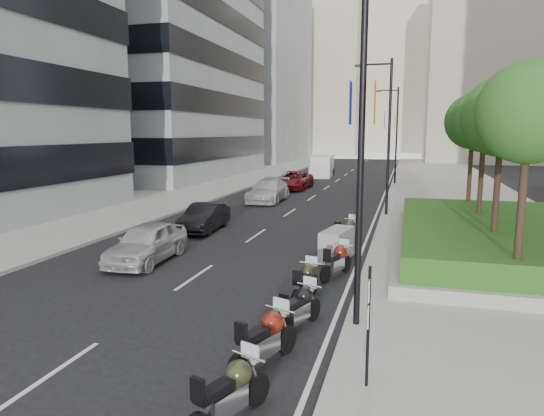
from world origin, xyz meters
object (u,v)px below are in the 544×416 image
at_px(motorcycle_6, 346,233).
at_px(car_a, 147,242).
at_px(motorcycle_4, 337,261).
at_px(car_d, 294,180).
at_px(motorcycle_0, 230,393).
at_px(motorcycle_5, 337,245).
at_px(lamp_post_0, 355,126).
at_px(motorcycle_2, 299,308).
at_px(motorcycle_1, 265,339).
at_px(lamp_post_1, 387,129).
at_px(parking_sign, 368,320).
at_px(car_c, 268,191).
at_px(delivery_van, 322,167).
at_px(motorcycle_3, 305,283).
at_px(car_b, 204,217).
at_px(lamp_post_2, 395,130).

distance_m(motorcycle_6, car_a, 8.31).
distance_m(motorcycle_4, car_d, 25.85).
height_order(motorcycle_0, motorcycle_5, motorcycle_5).
distance_m(lamp_post_0, motorcycle_2, 4.69).
distance_m(motorcycle_1, motorcycle_5, 9.02).
bearing_deg(motorcycle_5, motorcycle_6, 8.68).
relative_size(lamp_post_0, lamp_post_1, 1.00).
bearing_deg(lamp_post_0, parking_sign, -77.67).
relative_size(car_c, delivery_van, 0.96).
xyz_separation_m(parking_sign, car_d, (-8.89, 32.11, -0.68)).
distance_m(motorcycle_0, delivery_van, 46.55).
xyz_separation_m(car_c, delivery_van, (0.39, 20.25, 0.29)).
bearing_deg(car_a, motorcycle_3, -23.81).
xyz_separation_m(car_c, car_d, (0.01, 7.90, -0.01)).
xyz_separation_m(lamp_post_1, car_c, (-8.25, 4.21, -4.27)).
relative_size(parking_sign, car_b, 0.60).
relative_size(lamp_post_1, motorcycle_4, 4.41).
bearing_deg(car_b, car_a, -90.82).
bearing_deg(motorcycle_4, lamp_post_2, 17.27).
height_order(motorcycle_5, car_b, car_b).
xyz_separation_m(motorcycle_0, motorcycle_2, (0.26, 4.28, -0.01)).
height_order(car_c, car_d, car_c).
bearing_deg(motorcycle_4, lamp_post_1, 14.76).
bearing_deg(delivery_van, lamp_post_1, -76.01).
bearing_deg(motorcycle_6, car_c, 50.65).
bearing_deg(car_b, lamp_post_2, 67.86).
bearing_deg(car_b, car_d, 86.12).
relative_size(motorcycle_6, delivery_van, 0.39).
bearing_deg(car_c, car_a, -91.07).
distance_m(motorcycle_5, motorcycle_6, 2.20).
relative_size(car_a, car_b, 1.06).
height_order(lamp_post_1, motorcycle_3, lamp_post_1).
height_order(lamp_post_0, car_d, lamp_post_0).
bearing_deg(motorcycle_1, car_d, 33.05).
relative_size(car_b, car_d, 0.74).
distance_m(car_c, delivery_van, 20.25).
bearing_deg(motorcycle_5, car_b, 73.16).
distance_m(lamp_post_2, parking_sign, 38.18).
xyz_separation_m(motorcycle_2, delivery_van, (-6.63, 41.83, 0.52)).
bearing_deg(parking_sign, motorcycle_4, 102.39).
bearing_deg(lamp_post_2, car_c, -120.88).
distance_m(lamp_post_2, delivery_van, 10.92).
bearing_deg(motorcycle_1, car_a, 65.49).
bearing_deg(lamp_post_1, delivery_van, 107.82).
relative_size(car_b, car_c, 0.76).
relative_size(parking_sign, motorcycle_0, 1.22).
distance_m(motorcycle_4, car_a, 7.29).
bearing_deg(delivery_van, motorcycle_1, -85.59).
xyz_separation_m(lamp_post_1, parking_sign, (0.66, -20.00, -3.61)).
bearing_deg(lamp_post_1, lamp_post_2, 90.00).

